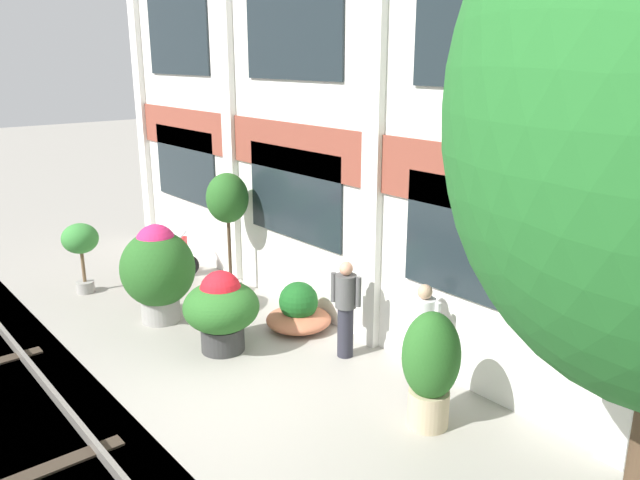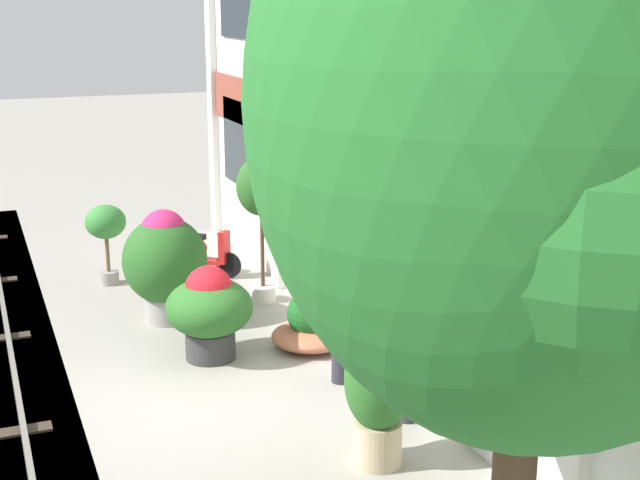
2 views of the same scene
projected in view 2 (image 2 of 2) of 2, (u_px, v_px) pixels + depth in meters
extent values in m
plane|color=#9E998E|center=(193.00, 404.00, 11.37)|extent=(80.00, 80.00, 0.00)
cube|color=silver|center=(406.00, 111.00, 11.50)|extent=(16.79, 0.50, 7.21)
cube|color=brown|center=(386.00, 151.00, 11.53)|extent=(16.79, 0.06, 0.90)
cube|color=silver|center=(212.00, 68.00, 18.92)|extent=(0.36, 0.16, 7.21)
cube|color=silver|center=(277.00, 85.00, 15.16)|extent=(0.36, 0.16, 7.21)
cube|color=silver|center=(384.00, 112.00, 11.39)|extent=(0.36, 0.16, 7.21)
cube|color=silver|center=(597.00, 166.00, 7.62)|extent=(0.36, 0.16, 7.21)
cube|color=#1E282D|center=(244.00, 146.00, 17.40)|extent=(2.69, 0.04, 1.70)
cube|color=#1E282D|center=(324.00, 185.00, 13.63)|extent=(2.69, 0.04, 1.70)
cube|color=#1E282D|center=(467.00, 255.00, 9.87)|extent=(2.69, 0.04, 1.70)
cube|color=slate|center=(23.00, 426.00, 10.61)|extent=(24.79, 0.07, 0.15)
cylinder|color=#4C3826|center=(515.00, 464.00, 7.01)|extent=(0.35, 0.35, 2.88)
ellipsoid|color=#236B28|center=(537.00, 102.00, 6.28)|extent=(4.17, 4.17, 5.08)
sphere|color=#236B28|center=(480.00, 150.00, 7.42)|extent=(2.30, 2.30, 2.30)
sphere|color=#236B28|center=(606.00, 205.00, 5.41)|extent=(2.30, 2.30, 2.30)
cylinder|color=gray|center=(109.00, 277.00, 16.20)|extent=(0.36, 0.36, 0.24)
cylinder|color=brown|center=(107.00, 250.00, 16.06)|extent=(0.07, 0.07, 0.80)
ellipsoid|color=#388438|center=(105.00, 222.00, 15.93)|extent=(0.73, 0.73, 0.61)
ellipsoid|color=#B76647|center=(311.00, 336.00, 13.21)|extent=(1.17, 1.17, 0.34)
sphere|color=#19561E|center=(310.00, 314.00, 13.12)|extent=(0.70, 0.70, 0.70)
cylinder|color=#333333|center=(211.00, 344.00, 12.79)|extent=(0.72, 0.72, 0.42)
ellipsoid|color=#286023|center=(209.00, 307.00, 12.64)|extent=(1.25, 1.25, 0.82)
sphere|color=red|center=(209.00, 289.00, 12.57)|extent=(0.69, 0.69, 0.69)
cylinder|color=gray|center=(167.00, 308.00, 14.29)|extent=(0.71, 0.71, 0.42)
ellipsoid|color=#286023|center=(165.00, 260.00, 14.09)|extent=(1.34, 1.34, 1.40)
sphere|color=#DB2866|center=(164.00, 233.00, 13.97)|extent=(0.74, 0.74, 0.74)
cylinder|color=tan|center=(378.00, 442.00, 9.84)|extent=(0.54, 0.54, 0.50)
ellipsoid|color=#286023|center=(379.00, 379.00, 9.64)|extent=(0.76, 0.76, 1.19)
cylinder|color=beige|center=(263.00, 293.00, 15.27)|extent=(0.43, 0.43, 0.27)
cylinder|color=#4C3826|center=(262.00, 242.00, 15.04)|extent=(0.07, 0.07, 1.54)
ellipsoid|color=#286023|center=(261.00, 186.00, 14.79)|extent=(0.84, 0.84, 1.00)
cylinder|color=black|center=(229.00, 265.00, 16.53)|extent=(0.39, 0.42, 0.48)
cylinder|color=black|center=(186.00, 260.00, 16.83)|extent=(0.39, 0.42, 0.48)
cube|color=red|center=(206.00, 261.00, 16.67)|extent=(0.64, 0.66, 0.08)
ellipsoid|color=red|center=(194.00, 247.00, 16.70)|extent=(0.57, 0.59, 0.36)
cube|color=black|center=(193.00, 237.00, 16.65)|extent=(0.46, 0.47, 0.10)
cube|color=red|center=(224.00, 247.00, 16.47)|extent=(0.29, 0.28, 0.60)
cylinder|color=#B7B7BF|center=(225.00, 227.00, 16.36)|extent=(0.39, 0.36, 0.03)
cylinder|color=#282833|center=(341.00, 352.00, 11.93)|extent=(0.26, 0.26, 0.86)
cylinder|color=#4C4C4C|center=(342.00, 303.00, 11.75)|extent=(0.34, 0.34, 0.54)
sphere|color=tan|center=(342.00, 275.00, 11.65)|extent=(0.22, 0.22, 0.22)
cylinder|color=#4C4C4C|center=(330.00, 297.00, 11.90)|extent=(0.09, 0.09, 0.48)
cylinder|color=#4C4C4C|center=(354.00, 305.00, 11.59)|extent=(0.09, 0.09, 0.48)
cylinder|color=#282833|center=(408.00, 389.00, 10.83)|extent=(0.26, 0.26, 0.82)
cylinder|color=silver|center=(410.00, 338.00, 10.66)|extent=(0.34, 0.34, 0.51)
sphere|color=tan|center=(410.00, 309.00, 10.56)|extent=(0.22, 0.22, 0.22)
cylinder|color=silver|center=(399.00, 330.00, 10.83)|extent=(0.09, 0.09, 0.46)
cylinder|color=silver|center=(421.00, 341.00, 10.47)|extent=(0.09, 0.09, 0.46)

